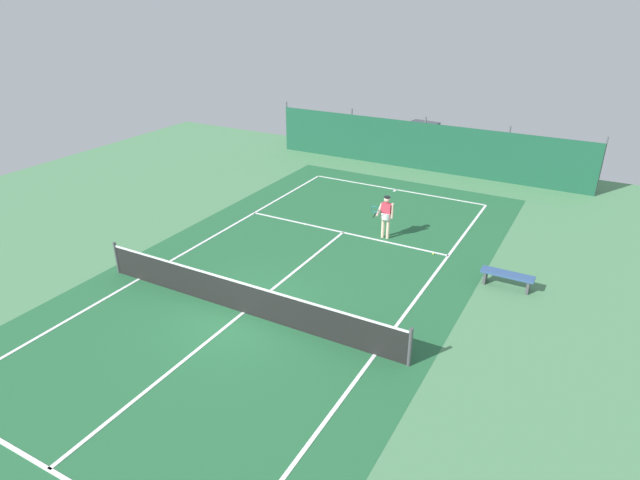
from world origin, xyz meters
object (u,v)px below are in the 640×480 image
Objects in this scene: tennis_net at (243,297)px; tennis_player at (386,214)px; tennis_ball_near_player at (433,254)px; courtside_bench at (507,277)px; parked_car at (419,139)px.

tennis_player is at bearing 76.79° from tennis_net.
tennis_net is at bearing 77.01° from tennis_player.
tennis_player reaches higher than tennis_net.
tennis_player is at bearing 166.66° from tennis_ball_near_player.
courtside_bench reaches higher than tennis_ball_near_player.
courtside_bench is at bearing 125.98° from parked_car.
parked_car is (-2.71, 11.43, -0.12)m from tennis_player.
courtside_bench is (2.69, -1.10, 0.34)m from tennis_ball_near_player.
tennis_player is 2.29m from tennis_ball_near_player.
tennis_ball_near_player is at bearing 157.76° from courtside_bench.
tennis_ball_near_player is 12.85m from parked_car.
parked_car is (-1.13, 18.15, 0.33)m from tennis_net.
courtside_bench is at bearing 161.71° from tennis_player.
courtside_bench is (6.31, 5.13, -0.14)m from tennis_net.
tennis_ball_near_player is at bearing 117.96° from parked_car.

